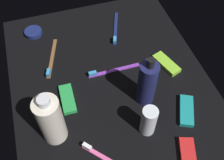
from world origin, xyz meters
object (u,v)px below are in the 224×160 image
object	(u,v)px
snack_bar_lime	(166,64)
snack_bar_green	(68,99)
bodywash_bottle	(51,120)
snack_bar_red	(188,156)
cream_tin_left	(33,32)
toothbrush_pink	(107,159)
lotion_bottle	(147,83)
snack_bar_teal	(186,111)
toothbrush_brown	(51,60)
toothbrush_navy	(115,29)
deodorant_stick	(149,121)
toothbrush_purple	(111,71)

from	to	relation	value
snack_bar_lime	snack_bar_green	xyz separation A→B (cm)	(-4.08, 35.40, 0.00)
bodywash_bottle	snack_bar_red	size ratio (longest dim) A/B	1.81
snack_bar_red	cream_tin_left	xyz separation A→B (cm)	(61.11, 33.80, 0.07)
toothbrush_pink	snack_bar_red	bearing A→B (deg)	-105.43
lotion_bottle	snack_bar_teal	world-z (taller)	lotion_bottle
bodywash_bottle	toothbrush_brown	xyz separation A→B (cm)	(28.18, -3.56, -7.97)
toothbrush_navy	toothbrush_pink	xyz separation A→B (cm)	(-47.74, 17.72, 0.00)
bodywash_bottle	toothbrush_brown	world-z (taller)	bodywash_bottle
toothbrush_navy	snack_bar_red	distance (cm)	53.72
lotion_bottle	cream_tin_left	size ratio (longest dim) A/B	2.86
lotion_bottle	snack_bar_lime	world-z (taller)	lotion_bottle
toothbrush_navy	snack_bar_red	xyz separation A→B (cm)	(-53.61, -3.53, 0.14)
snack_bar_lime	cream_tin_left	bearing A→B (deg)	36.50
toothbrush_pink	snack_bar_teal	bearing A→B (deg)	-75.32
toothbrush_navy	cream_tin_left	bearing A→B (deg)	76.07
lotion_bottle	deodorant_stick	bearing A→B (deg)	162.05
toothbrush_pink	snack_bar_lime	distance (cm)	39.16
snack_bar_green	cream_tin_left	distance (cm)	33.80
lotion_bottle	toothbrush_brown	bearing A→B (deg)	46.27
lotion_bottle	toothbrush_navy	size ratio (longest dim) A/B	1.07
toothbrush_navy	deodorant_stick	bearing A→B (deg)	174.59
lotion_bottle	snack_bar_red	world-z (taller)	lotion_bottle
cream_tin_left	toothbrush_navy	bearing A→B (deg)	-103.93
toothbrush_brown	snack_bar_lime	world-z (taller)	toothbrush_brown
toothbrush_brown	lotion_bottle	bearing A→B (deg)	-133.73
toothbrush_brown	snack_bar_teal	bearing A→B (deg)	-132.52
deodorant_stick	snack_bar_red	bearing A→B (deg)	-145.83
lotion_bottle	cream_tin_left	bearing A→B (deg)	36.70
snack_bar_red	snack_bar_teal	xyz separation A→B (cm)	(13.02, -6.06, 0.00)
toothbrush_pink	cream_tin_left	bearing A→B (deg)	12.80
deodorant_stick	toothbrush_purple	distance (cm)	24.42
toothbrush_brown	toothbrush_navy	size ratio (longest dim) A/B	1.01
snack_bar_green	toothbrush_navy	bearing A→B (deg)	-41.55
snack_bar_teal	snack_bar_green	size ratio (longest dim) A/B	1.00
toothbrush_navy	snack_bar_lime	size ratio (longest dim) A/B	1.67
toothbrush_purple	lotion_bottle	bearing A→B (deg)	-152.67
toothbrush_purple	snack_bar_teal	xyz separation A→B (cm)	(-21.82, -17.20, 0.14)
toothbrush_navy	bodywash_bottle	bearing A→B (deg)	140.68
bodywash_bottle	toothbrush_navy	bearing A→B (deg)	-39.32
snack_bar_lime	cream_tin_left	world-z (taller)	cream_tin_left
lotion_bottle	snack_bar_lime	distance (cm)	17.70
toothbrush_navy	lotion_bottle	bearing A→B (deg)	178.78
toothbrush_pink	snack_bar_teal	size ratio (longest dim) A/B	1.36
lotion_bottle	snack_bar_teal	bearing A→B (deg)	-129.31
snack_bar_lime	cream_tin_left	size ratio (longest dim) A/B	1.60
lotion_bottle	toothbrush_purple	bearing A→B (deg)	27.33
toothbrush_navy	snack_bar_teal	xyz separation A→B (cm)	(-40.59, -9.59, 0.14)
snack_bar_red	lotion_bottle	bearing A→B (deg)	30.59
toothbrush_brown	toothbrush_navy	world-z (taller)	same
bodywash_bottle	deodorant_stick	size ratio (longest dim) A/B	1.81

